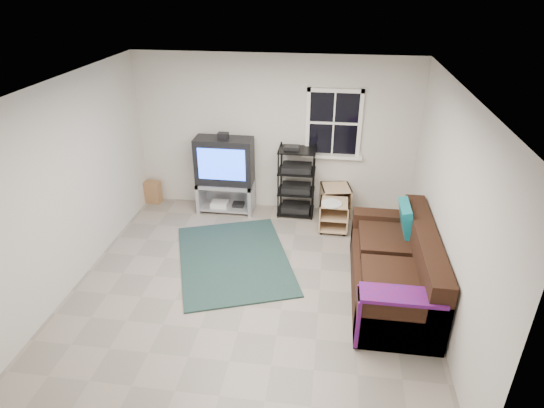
# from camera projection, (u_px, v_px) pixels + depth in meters

# --- Properties ---
(room) EXTENTS (4.60, 4.62, 4.60)m
(room) POSITION_uv_depth(u_px,v_px,m) (333.00, 128.00, 7.23)
(room) COLOR gray
(room) RESTS_ON ground
(tv_unit) EXTENTS (0.95, 0.47, 1.39)m
(tv_unit) POSITION_uv_depth(u_px,v_px,m) (225.00, 169.00, 7.56)
(tv_unit) COLOR #A5A6AE
(tv_unit) RESTS_ON ground
(av_rack) EXTENTS (0.60, 0.44, 1.20)m
(av_rack) POSITION_uv_depth(u_px,v_px,m) (296.00, 186.00, 7.55)
(av_rack) COLOR black
(av_rack) RESTS_ON ground
(side_table_left) EXTENTS (0.54, 0.54, 0.55)m
(side_table_left) POSITION_uv_depth(u_px,v_px,m) (335.00, 200.00, 7.59)
(side_table_left) COLOR tan
(side_table_left) RESTS_ON ground
(side_table_right) EXTENTS (0.46, 0.48, 0.52)m
(side_table_right) POSITION_uv_depth(u_px,v_px,m) (334.00, 213.00, 7.19)
(side_table_right) COLOR tan
(side_table_right) RESTS_ON ground
(sofa) EXTENTS (0.96, 2.17, 0.99)m
(sofa) POSITION_uv_depth(u_px,v_px,m) (396.00, 270.00, 5.70)
(sofa) COLOR black
(sofa) RESTS_ON ground
(shag_rug) EXTENTS (2.12, 2.46, 0.02)m
(shag_rug) POSITION_uv_depth(u_px,v_px,m) (234.00, 259.00, 6.52)
(shag_rug) COLOR black
(shag_rug) RESTS_ON ground
(paper_bag) EXTENTS (0.29, 0.20, 0.39)m
(paper_bag) POSITION_uv_depth(u_px,v_px,m) (153.00, 192.00, 8.08)
(paper_bag) COLOR #926341
(paper_bag) RESTS_ON ground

